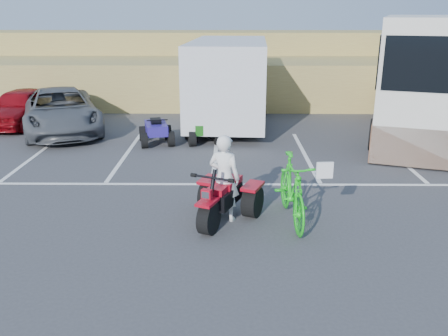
{
  "coord_description": "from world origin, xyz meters",
  "views": [
    {
      "loc": [
        0.39,
        -8.71,
        4.11
      ],
      "look_at": [
        0.3,
        0.69,
        1.0
      ],
      "focal_mm": 38.0,
      "sensor_mm": 36.0,
      "label": 1
    }
  ],
  "objects_px": {
    "rider": "(224,178)",
    "quad_atv_blue": "(157,143)",
    "red_trike_atv": "(221,221)",
    "rv_motorhome": "(420,81)",
    "grey_pickup": "(60,111)",
    "red_car": "(20,107)",
    "cargo_trailer": "(229,80)",
    "quad_atv_green": "(203,142)",
    "green_dirt_bike": "(292,190)"
  },
  "relations": [
    {
      "from": "red_trike_atv",
      "to": "red_car",
      "type": "relative_size",
      "value": 0.44
    },
    {
      "from": "red_trike_atv",
      "to": "rv_motorhome",
      "type": "xyz_separation_m",
      "value": [
        7.13,
        8.52,
        1.7
      ]
    },
    {
      "from": "red_car",
      "to": "rv_motorhome",
      "type": "distance_m",
      "value": 14.9
    },
    {
      "from": "red_car",
      "to": "red_trike_atv",
      "type": "bearing_deg",
      "value": -44.58
    },
    {
      "from": "quad_atv_blue",
      "to": "rv_motorhome",
      "type": "bearing_deg",
      "value": 1.33
    },
    {
      "from": "grey_pickup",
      "to": "cargo_trailer",
      "type": "height_order",
      "value": "cargo_trailer"
    },
    {
      "from": "rider",
      "to": "quad_atv_green",
      "type": "bearing_deg",
      "value": -60.08
    },
    {
      "from": "green_dirt_bike",
      "to": "rv_motorhome",
      "type": "bearing_deg",
      "value": 51.79
    },
    {
      "from": "rider",
      "to": "grey_pickup",
      "type": "height_order",
      "value": "rider"
    },
    {
      "from": "red_trike_atv",
      "to": "red_car",
      "type": "distance_m",
      "value": 11.67
    },
    {
      "from": "red_car",
      "to": "quad_atv_green",
      "type": "bearing_deg",
      "value": -15.34
    },
    {
      "from": "rv_motorhome",
      "to": "quad_atv_blue",
      "type": "height_order",
      "value": "rv_motorhome"
    },
    {
      "from": "rider",
      "to": "red_car",
      "type": "relative_size",
      "value": 0.45
    },
    {
      "from": "red_car",
      "to": "quad_atv_blue",
      "type": "height_order",
      "value": "red_car"
    },
    {
      "from": "rider",
      "to": "red_car",
      "type": "xyz_separation_m",
      "value": [
        -7.79,
        8.57,
        -0.22
      ]
    },
    {
      "from": "grey_pickup",
      "to": "quad_atv_blue",
      "type": "bearing_deg",
      "value": -46.59
    },
    {
      "from": "cargo_trailer",
      "to": "grey_pickup",
      "type": "bearing_deg",
      "value": -164.61
    },
    {
      "from": "rv_motorhome",
      "to": "quad_atv_blue",
      "type": "distance_m",
      "value": 9.8
    },
    {
      "from": "quad_atv_green",
      "to": "grey_pickup",
      "type": "bearing_deg",
      "value": 151.37
    },
    {
      "from": "grey_pickup",
      "to": "rv_motorhome",
      "type": "bearing_deg",
      "value": -18.89
    },
    {
      "from": "red_car",
      "to": "cargo_trailer",
      "type": "xyz_separation_m",
      "value": [
        7.89,
        0.24,
        1.0
      ]
    },
    {
      "from": "grey_pickup",
      "to": "red_car",
      "type": "relative_size",
      "value": 1.35
    },
    {
      "from": "green_dirt_bike",
      "to": "grey_pickup",
      "type": "relative_size",
      "value": 0.42
    },
    {
      "from": "quad_atv_green",
      "to": "rv_motorhome",
      "type": "bearing_deg",
      "value": 2.6
    },
    {
      "from": "red_car",
      "to": "quad_atv_blue",
      "type": "xyz_separation_m",
      "value": [
        5.53,
        -2.66,
        -0.69
      ]
    },
    {
      "from": "rider",
      "to": "red_car",
      "type": "height_order",
      "value": "rider"
    },
    {
      "from": "rv_motorhome",
      "to": "red_car",
      "type": "bearing_deg",
      "value": -161.94
    },
    {
      "from": "red_trike_atv",
      "to": "rider",
      "type": "bearing_deg",
      "value": 90.0
    },
    {
      "from": "rider",
      "to": "quad_atv_green",
      "type": "xyz_separation_m",
      "value": [
        -0.77,
        6.13,
        -0.9
      ]
    },
    {
      "from": "rider",
      "to": "rv_motorhome",
      "type": "bearing_deg",
      "value": -107.45
    },
    {
      "from": "rider",
      "to": "quad_atv_blue",
      "type": "xyz_separation_m",
      "value": [
        -2.26,
        5.91,
        -0.9
      ]
    },
    {
      "from": "green_dirt_bike",
      "to": "quad_atv_blue",
      "type": "xyz_separation_m",
      "value": [
        -3.64,
        6.0,
        -0.68
      ]
    },
    {
      "from": "rider",
      "to": "red_trike_atv",
      "type": "bearing_deg",
      "value": 90.0
    },
    {
      "from": "rider",
      "to": "quad_atv_blue",
      "type": "height_order",
      "value": "rider"
    },
    {
      "from": "green_dirt_bike",
      "to": "grey_pickup",
      "type": "xyz_separation_m",
      "value": [
        -7.28,
        7.62,
        0.07
      ]
    },
    {
      "from": "red_car",
      "to": "quad_atv_green",
      "type": "relative_size",
      "value": 2.86
    },
    {
      "from": "red_trike_atv",
      "to": "rv_motorhome",
      "type": "distance_m",
      "value": 11.24
    },
    {
      "from": "red_trike_atv",
      "to": "quad_atv_blue",
      "type": "distance_m",
      "value": 6.44
    },
    {
      "from": "rv_motorhome",
      "to": "quad_atv_green",
      "type": "xyz_separation_m",
      "value": [
        -7.85,
        -2.24,
        -1.7
      ]
    },
    {
      "from": "cargo_trailer",
      "to": "quad_atv_blue",
      "type": "distance_m",
      "value": 4.1
    },
    {
      "from": "rider",
      "to": "cargo_trailer",
      "type": "height_order",
      "value": "cargo_trailer"
    },
    {
      "from": "red_car",
      "to": "quad_atv_green",
      "type": "distance_m",
      "value": 7.46
    },
    {
      "from": "quad_atv_green",
      "to": "quad_atv_blue",
      "type": "bearing_deg",
      "value": 175.03
    },
    {
      "from": "rider",
      "to": "grey_pickup",
      "type": "xyz_separation_m",
      "value": [
        -5.91,
        7.54,
        -0.15
      ]
    },
    {
      "from": "red_trike_atv",
      "to": "quad_atv_green",
      "type": "distance_m",
      "value": 6.31
    },
    {
      "from": "quad_atv_green",
      "to": "green_dirt_bike",
      "type": "bearing_deg",
      "value": -84.31
    },
    {
      "from": "red_trike_atv",
      "to": "quad_atv_green",
      "type": "relative_size",
      "value": 1.25
    },
    {
      "from": "grey_pickup",
      "to": "red_car",
      "type": "xyz_separation_m",
      "value": [
        -1.89,
        1.04,
        -0.07
      ]
    },
    {
      "from": "cargo_trailer",
      "to": "quad_atv_blue",
      "type": "height_order",
      "value": "cargo_trailer"
    },
    {
      "from": "red_trike_atv",
      "to": "green_dirt_bike",
      "type": "relative_size",
      "value": 0.77
    }
  ]
}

